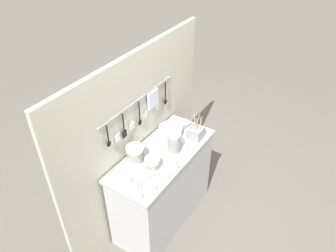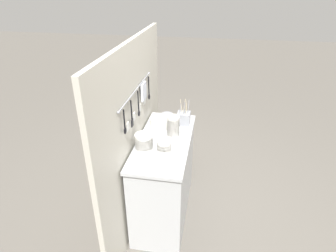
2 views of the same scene
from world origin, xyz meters
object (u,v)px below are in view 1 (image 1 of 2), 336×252
plate_stack (170,131)px  cup_edge_far (167,176)px  cup_beside_plates (146,177)px  cup_back_right (176,166)px  cup_by_caddy (154,188)px  cup_front_left (185,150)px  bowl_stack_wide_centre (152,164)px  steel_mixing_bowl (184,124)px  cup_back_left (138,185)px  bowl_stack_back_corner (174,143)px  cup_edge_near (163,143)px  cup_front_right (129,180)px  cup_mid_row (182,142)px  cutlery_caddy (196,133)px  bowl_stack_tall_left (135,154)px  cup_centre (140,196)px

plate_stack → cup_edge_far: 0.57m
cup_beside_plates → cup_edge_far: (0.10, -0.14, 0.00)m
cup_back_right → cup_by_caddy: same height
cup_front_left → cup_by_caddy: size_ratio=1.00×
bowl_stack_wide_centre → steel_mixing_bowl: (0.67, 0.10, -0.03)m
cup_edge_far → cup_back_left: bearing=146.9°
steel_mixing_bowl → bowl_stack_wide_centre: bearing=-171.9°
bowl_stack_back_corner → cup_edge_near: 0.16m
cup_front_right → bowl_stack_back_corner: bearing=-11.3°
cup_front_left → cup_edge_near: (-0.03, 0.22, 0.00)m
plate_stack → cup_mid_row: size_ratio=5.44×
bowl_stack_wide_centre → steel_mixing_bowl: 0.68m
plate_stack → cup_back_left: size_ratio=5.44×
bowl_stack_wide_centre → cutlery_caddy: bearing=-10.0°
cup_edge_far → cup_by_caddy: 0.17m
cup_mid_row → bowl_stack_back_corner: bearing=177.0°
cup_back_right → bowl_stack_wide_centre: bearing=124.7°
cup_edge_far → cup_mid_row: (0.44, 0.13, 0.00)m
bowl_stack_tall_left → cutlery_caddy: 0.63m
bowl_stack_tall_left → cup_back_right: size_ratio=3.72×
cutlery_caddy → cup_back_right: cutlery_caddy is taller
cup_front_left → cup_back_left: size_ratio=1.00×
bowl_stack_back_corner → bowl_stack_tall_left: bearing=142.0°
cup_by_caddy → cup_edge_far: bearing=-6.2°
cup_mid_row → cup_edge_far: bearing=-164.1°
plate_stack → cup_by_caddy: size_ratio=5.44×
cup_back_right → cup_front_right: size_ratio=1.00×
cup_front_right → cup_back_left: bearing=-90.4°
cup_back_right → cup_by_caddy: bearing=176.6°
cutlery_caddy → cup_back_left: size_ratio=6.40×
bowl_stack_wide_centre → steel_mixing_bowl: size_ratio=0.99×
cup_front_right → cup_edge_far: size_ratio=1.00×
bowl_stack_tall_left → cup_mid_row: (0.42, -0.23, -0.06)m
bowl_stack_wide_centre → cup_back_left: bearing=-172.7°
cutlery_caddy → cup_front_right: cutlery_caddy is taller
bowl_stack_back_corner → plate_stack: (0.19, 0.16, -0.06)m
cup_back_left → cup_mid_row: same height
cup_beside_plates → cup_edge_far: bearing=-54.8°
steel_mixing_bowl → cutlery_caddy: (-0.10, -0.20, 0.04)m
bowl_stack_tall_left → cup_back_right: bowl_stack_tall_left is taller
cup_mid_row → cup_by_caddy: size_ratio=1.00×
cutlery_caddy → cup_front_right: 0.82m
cup_edge_near → cup_back_right: size_ratio=1.00×
bowl_stack_tall_left → cup_centre: bearing=-137.3°
bowl_stack_tall_left → cup_front_right: 0.27m
cup_edge_near → cup_mid_row: bearing=-52.0°
cup_back_right → cup_back_left: size_ratio=1.00×
cup_centre → cup_back_left: bearing=44.1°
cup_centre → cup_edge_far: size_ratio=1.00×
cup_front_right → cup_mid_row: same height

